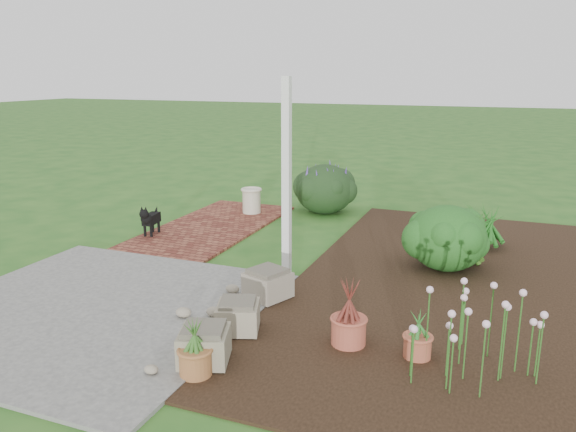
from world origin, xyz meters
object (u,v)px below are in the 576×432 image
at_px(stone_trough_near, 204,346).
at_px(cream_ceramic_urn, 251,201).
at_px(black_dog, 150,218).
at_px(evergreen_shrub, 447,236).

height_order(stone_trough_near, cream_ceramic_urn, cream_ceramic_urn).
bearing_deg(stone_trough_near, cream_ceramic_urn, 110.82).
relative_size(stone_trough_near, black_dog, 0.81).
bearing_deg(cream_ceramic_urn, stone_trough_near, -69.18).
relative_size(cream_ceramic_urn, evergreen_shrub, 0.43).
distance_m(stone_trough_near, black_dog, 4.26).
height_order(stone_trough_near, black_dog, black_dog).
distance_m(stone_trough_near, cream_ceramic_urn, 5.48).
bearing_deg(evergreen_shrub, cream_ceramic_urn, 154.39).
bearing_deg(black_dog, evergreen_shrub, -4.80).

